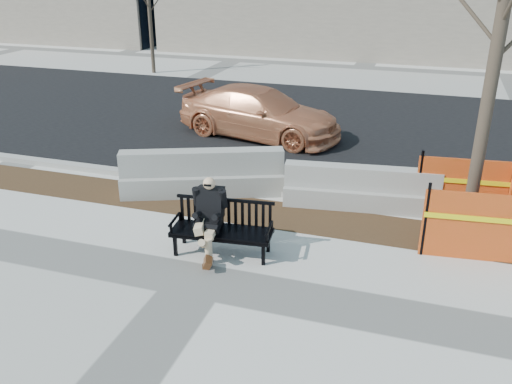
{
  "coord_description": "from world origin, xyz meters",
  "views": [
    {
      "loc": [
        3.06,
        -6.53,
        4.57
      ],
      "look_at": [
        0.45,
        1.49,
        0.93
      ],
      "focal_mm": 38.18,
      "sensor_mm": 36.0,
      "label": 1
    }
  ],
  "objects_px": {
    "jersey_barrier_left": "(203,193)",
    "jersey_barrier_right": "(359,207)",
    "bench": "(222,253)",
    "tree_fence": "(465,237)",
    "sedan": "(259,136)",
    "seated_man": "(210,251)"
  },
  "relations": [
    {
      "from": "sedan",
      "to": "jersey_barrier_right",
      "type": "xyz_separation_m",
      "value": [
        3.32,
        -3.86,
        0.0
      ]
    },
    {
      "from": "bench",
      "to": "tree_fence",
      "type": "bearing_deg",
      "value": 19.47
    },
    {
      "from": "bench",
      "to": "tree_fence",
      "type": "relative_size",
      "value": 0.27
    },
    {
      "from": "sedan",
      "to": "jersey_barrier_right",
      "type": "relative_size",
      "value": 1.53
    },
    {
      "from": "seated_man",
      "to": "jersey_barrier_left",
      "type": "height_order",
      "value": "seated_man"
    },
    {
      "from": "sedan",
      "to": "bench",
      "type": "bearing_deg",
      "value": -156.16
    },
    {
      "from": "bench",
      "to": "tree_fence",
      "type": "distance_m",
      "value": 4.33
    },
    {
      "from": "sedan",
      "to": "jersey_barrier_right",
      "type": "bearing_deg",
      "value": -127.64
    },
    {
      "from": "sedan",
      "to": "jersey_barrier_left",
      "type": "relative_size",
      "value": 1.37
    },
    {
      "from": "tree_fence",
      "to": "jersey_barrier_right",
      "type": "relative_size",
      "value": 2.15
    },
    {
      "from": "jersey_barrier_right",
      "to": "tree_fence",
      "type": "bearing_deg",
      "value": -26.67
    },
    {
      "from": "seated_man",
      "to": "tree_fence",
      "type": "distance_m",
      "value": 4.53
    },
    {
      "from": "bench",
      "to": "seated_man",
      "type": "height_order",
      "value": "seated_man"
    },
    {
      "from": "tree_fence",
      "to": "jersey_barrier_right",
      "type": "distance_m",
      "value": 2.08
    },
    {
      "from": "bench",
      "to": "jersey_barrier_left",
      "type": "bearing_deg",
      "value": 113.78
    },
    {
      "from": "tree_fence",
      "to": "jersey_barrier_right",
      "type": "height_order",
      "value": "tree_fence"
    },
    {
      "from": "jersey_barrier_left",
      "to": "sedan",
      "type": "bearing_deg",
      "value": 69.18
    },
    {
      "from": "jersey_barrier_left",
      "to": "jersey_barrier_right",
      "type": "xyz_separation_m",
      "value": [
        3.23,
        0.33,
        0.0
      ]
    },
    {
      "from": "jersey_barrier_left",
      "to": "jersey_barrier_right",
      "type": "height_order",
      "value": "jersey_barrier_left"
    },
    {
      "from": "seated_man",
      "to": "sedan",
      "type": "bearing_deg",
      "value": 93.86
    },
    {
      "from": "jersey_barrier_left",
      "to": "jersey_barrier_right",
      "type": "relative_size",
      "value": 1.12
    },
    {
      "from": "tree_fence",
      "to": "sedan",
      "type": "bearing_deg",
      "value": 139.32
    }
  ]
}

